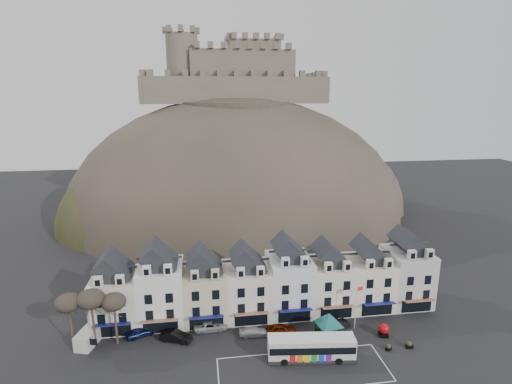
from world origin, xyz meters
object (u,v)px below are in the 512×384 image
car_black (176,336)px  car_maroon (281,329)px  car_navy (140,332)px  red_buoy (384,330)px  bus_shelter (329,319)px  car_silver (211,325)px  car_white (254,332)px  white_van (90,336)px  bus (311,347)px  car_charcoal (337,325)px  flagpole (357,304)px

car_black → car_maroon: bearing=-69.1°
car_navy → car_maroon: car_maroon is taller
car_navy → red_buoy: bearing=-121.7°
red_buoy → car_black: (-30.38, 3.09, -0.23)m
car_black → car_navy: bearing=92.1°
bus_shelter → car_silver: 17.77m
red_buoy → car_white: size_ratio=0.45×
white_van → car_white: (23.56, -1.52, -0.51)m
bus → white_van: 31.51m
white_van → car_white: white_van is taller
red_buoy → car_charcoal: red_buoy is taller
bus → car_silver: bus is taller
white_van → car_charcoal: size_ratio=1.22×
car_black → car_charcoal: 24.10m
red_buoy → flagpole: size_ratio=0.27×
red_buoy → flagpole: 5.22m
bus_shelter → car_charcoal: 4.10m
flagpole → car_white: size_ratio=1.65×
white_van → car_charcoal: 36.35m
bus_shelter → car_maroon: 7.37m
white_van → car_navy: white_van is taller
car_navy → car_charcoal: bearing=-118.1°
bus_shelter → car_silver: bearing=152.8°
bus_shelter → car_maroon: size_ratio=1.48×
white_van → car_black: 12.28m
bus → car_navy: bus is taller
car_white → car_maroon: size_ratio=0.97×
bus → car_navy: size_ratio=2.92×
car_silver → car_navy: bearing=87.5°
car_navy → car_silver: bearing=-112.7°
bus → red_buoy: bearing=22.8°
white_van → car_navy: size_ratio=1.32×
bus → white_van: (-30.49, 7.92, -0.69)m
car_black → car_maroon: (15.48, -0.37, -0.01)m
car_black → car_white: car_black is taller
red_buoy → car_maroon: size_ratio=0.44×
car_white → car_silver: bearing=72.1°
car_navy → car_black: 5.67m
bus_shelter → car_navy: 27.82m
flagpole → car_charcoal: size_ratio=1.61×
car_maroon → bus_shelter: bearing=-104.3°
bus_shelter → red_buoy: (8.41, -0.35, -2.31)m
car_silver → car_maroon: car_maroon is taller
bus_shelter → car_white: (-10.62, 2.51, -2.68)m
flagpole → car_charcoal: 4.40m
bus → car_white: bus is taller
bus_shelter → red_buoy: bus_shelter is taller
red_buoy → white_van: size_ratio=0.36×
bus → white_van: size_ratio=2.22×
car_silver → car_maroon: 10.70m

